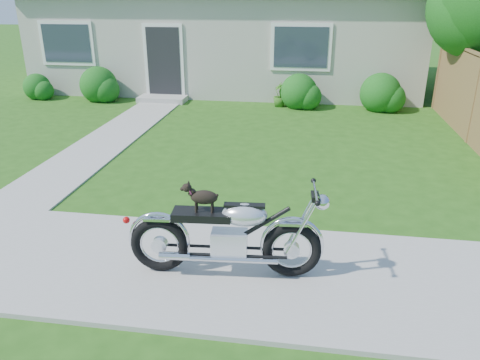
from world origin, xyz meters
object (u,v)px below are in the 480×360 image
potted_plant_left (93,87)px  potted_plant_right (280,95)px  fence (476,100)px  house (231,19)px  motorcycle_with_dog (229,235)px

potted_plant_left → potted_plant_right: 5.59m
fence → potted_plant_right: bearing=147.0°
house → motorcycle_with_dog: bearing=-80.3°
fence → potted_plant_right: (-4.32, 2.80, -0.60)m
house → potted_plant_right: 4.37m
house → potted_plant_left: 5.29m
house → fence: house is taller
fence → potted_plant_right: fence is taller
potted_plant_left → motorcycle_with_dog: bearing=-56.8°
house → potted_plant_left: size_ratio=16.02×
fence → potted_plant_right: 5.18m
potted_plant_right → house: bearing=119.9°
house → motorcycle_with_dog: 12.39m
potted_plant_left → motorcycle_with_dog: size_ratio=0.35×
house → fence: (6.30, -6.24, -1.22)m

